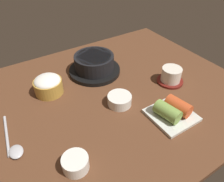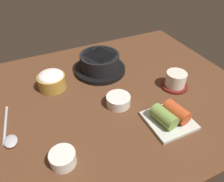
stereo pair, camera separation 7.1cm
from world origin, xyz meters
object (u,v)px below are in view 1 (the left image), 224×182
Objects in this scene: tea_cup_with_saucer at (171,76)px; rice_bowl at (48,85)px; side_bowl_near at (75,163)px; banchan_cup_center at (120,100)px; spoon at (13,146)px; stone_pot at (94,64)px; kimchi_plate at (172,111)px.

rice_bowl is at bearing 155.73° from tea_cup_with_saucer.
banchan_cup_center is at bearing 31.63° from side_bowl_near.
stone_pot is at bearing 29.12° from spoon.
spoon is (-33.49, 0.93, -1.20)cm from banchan_cup_center.
kimchi_plate reaches higher than spoon.
spoon is (-16.22, -17.08, -2.79)cm from rice_bowl.
stone_pot is at bearing 103.29° from kimchi_plate.
rice_bowl is at bearing -171.77° from stone_pot.
kimchi_plate is at bearing -52.27° from banchan_cup_center.
rice_bowl is at bearing 133.80° from banchan_cup_center.
tea_cup_with_saucer is at bearing 0.03° from banchan_cup_center.
rice_bowl reaches higher than banchan_cup_center.
kimchi_plate is 46.05cm from spoon.
spoon is (-11.63, 14.39, -1.31)cm from side_bowl_near.
tea_cup_with_saucer is at bearing -45.55° from stone_pot.
spoon is at bearing 162.01° from kimchi_plate.
stone_pot is 41.93cm from side_bowl_near.
banchan_cup_center is 33.53cm from spoon.
stone_pot is 3.04× the size of side_bowl_near.
stone_pot is at bearing 8.23° from rice_bowl.
side_bowl_near reaches higher than spoon.
tea_cup_with_saucer is (39.92, -18.00, -0.58)cm from rice_bowl.
rice_bowl is 43.79cm from tea_cup_with_saucer.
tea_cup_with_saucer is at bearing -24.27° from rice_bowl.
tea_cup_with_saucer is at bearing 16.85° from side_bowl_near.
stone_pot reaches higher than rice_bowl.
kimchi_plate is at bearing -48.64° from rice_bowl.
banchan_cup_center is at bearing -179.97° from tea_cup_with_saucer.
banchan_cup_center is (-22.65, -0.01, -1.01)cm from tea_cup_with_saucer.
rice_bowl reaches higher than side_bowl_near.
banchan_cup_center is at bearing 127.73° from kimchi_plate.
rice_bowl is 1.01× the size of tea_cup_with_saucer.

